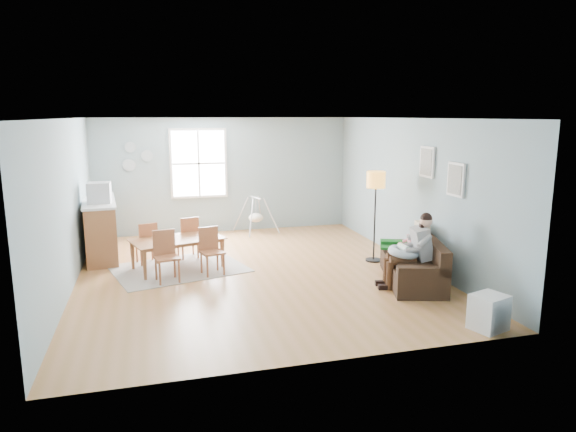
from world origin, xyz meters
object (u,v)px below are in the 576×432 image
object	(u,v)px
floor_lamp	(376,187)
monitor	(99,193)
dining_table	(178,254)
chair_se	(211,248)
sofa	(415,267)
chair_ne	(189,235)
storage_cube	(488,312)
counter	(101,228)
chair_sw	(166,253)
father	(412,248)
toddler	(410,243)
baby_swing	(256,217)
chair_nw	(147,241)

from	to	relation	value
floor_lamp	monitor	size ratio (longest dim) A/B	4.13
dining_table	chair_se	xyz separation A→B (m)	(0.54, -0.43, 0.18)
sofa	chair_ne	world-z (taller)	chair_ne
storage_cube	counter	xyz separation A→B (m)	(-5.15, 5.10, 0.34)
chair_sw	monitor	xyz separation A→B (m)	(-1.13, 1.56, 0.84)
father	storage_cube	distance (m)	1.85
dining_table	toddler	bearing A→B (deg)	-40.03
floor_lamp	dining_table	world-z (taller)	floor_lamp
sofa	floor_lamp	xyz separation A→B (m)	(-0.14, 1.34, 1.16)
sofa	father	bearing A→B (deg)	-130.96
father	chair_sw	world-z (taller)	father
monitor	chair_ne	bearing A→B (deg)	-9.82
storage_cube	baby_swing	bearing A→B (deg)	105.79
chair_nw	counter	distance (m)	1.24
counter	monitor	bearing A→B (deg)	-82.38
storage_cube	counter	size ratio (longest dim) A/B	0.25
toddler	chair_ne	size ratio (longest dim) A/B	0.88
chair_sw	dining_table	bearing A→B (deg)	69.65
chair_nw	counter	world-z (taller)	counter
storage_cube	monitor	bearing A→B (deg)	137.20
chair_se	chair_nw	distance (m)	1.38
baby_swing	chair_se	bearing A→B (deg)	-115.75
floor_lamp	sofa	bearing A→B (deg)	-84.02
father	chair_nw	size ratio (longest dim) A/B	1.53
dining_table	chair_se	size ratio (longest dim) A/B	1.93
father	storage_cube	xyz separation A→B (m)	(0.14, -1.79, -0.42)
chair_ne	toddler	bearing A→B (deg)	-32.42
dining_table	sofa	bearing A→B (deg)	-42.35
chair_sw	baby_swing	world-z (taller)	same
dining_table	counter	world-z (taller)	counter
monitor	baby_swing	bearing A→B (deg)	25.47
storage_cube	sofa	bearing A→B (deg)	88.55
sofa	counter	size ratio (longest dim) A/B	0.97
floor_lamp	counter	world-z (taller)	floor_lamp
sofa	dining_table	size ratio (longest dim) A/B	1.25
toddler	floor_lamp	bearing A→B (deg)	96.29
dining_table	monitor	size ratio (longest dim) A/B	3.82
chair_sw	counter	bearing A→B (deg)	121.32
dining_table	baby_swing	world-z (taller)	baby_swing
chair_se	baby_swing	world-z (taller)	baby_swing
father	dining_table	xyz separation A→B (m)	(-3.59, 2.01, -0.37)
dining_table	monitor	xyz separation A→B (m)	(-1.37, 0.92, 1.04)
sofa	counter	xyz separation A→B (m)	(-5.20, 3.09, 0.31)
father	chair_sw	bearing A→B (deg)	160.30
counter	monitor	size ratio (longest dim) A/B	4.95
father	floor_lamp	distance (m)	1.74
sofa	storage_cube	world-z (taller)	sofa
chair_se	floor_lamp	bearing A→B (deg)	-0.33
father	storage_cube	bearing A→B (deg)	-85.54
floor_lamp	chair_sw	size ratio (longest dim) A/B	2.00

